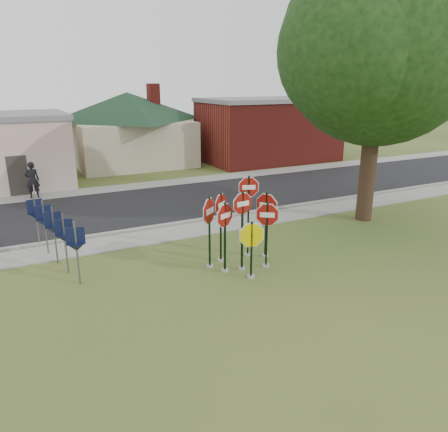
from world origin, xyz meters
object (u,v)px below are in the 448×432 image
oak_tree (380,45)px  stop_sign_yellow (252,244)px  stop_sign_left (225,228)px  stop_sign_center (242,220)px  pedestrian (32,180)px

oak_tree → stop_sign_yellow: bearing=-158.5°
stop_sign_left → oak_tree: bearing=15.1°
stop_sign_yellow → oak_tree: size_ratio=0.17×
stop_sign_center → pedestrian: stop_sign_center is taller
stop_sign_yellow → pedestrian: (-5.27, 13.56, -0.13)m
stop_sign_left → stop_sign_center: bearing=-12.1°
stop_sign_center → stop_sign_left: bearing=167.9°
stop_sign_yellow → stop_sign_left: stop_sign_left is taller
stop_sign_left → oak_tree: oak_tree is taller
stop_sign_center → oak_tree: 9.71m
stop_sign_left → pedestrian: size_ratio=1.27×
stop_sign_center → stop_sign_left: stop_sign_center is taller
stop_sign_center → stop_sign_yellow: stop_sign_center is taller
stop_sign_yellow → pedestrian: size_ratio=1.03×
stop_sign_left → oak_tree: 10.24m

